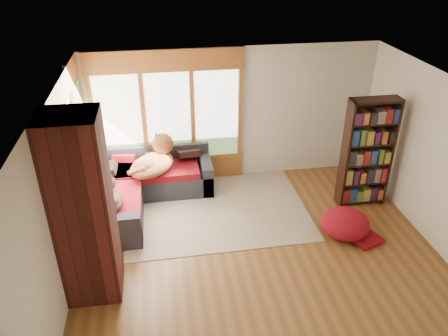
{
  "coord_description": "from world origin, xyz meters",
  "views": [
    {
      "loc": [
        -1.36,
        -5.12,
        4.43
      ],
      "look_at": [
        -0.38,
        1.1,
        0.95
      ],
      "focal_mm": 35.0,
      "sensor_mm": 36.0,
      "label": 1
    }
  ],
  "objects_px": {
    "pouf": "(345,223)",
    "dog_brindle": "(109,195)",
    "area_rug": "(216,209)",
    "dog_tan": "(155,157)",
    "sectional_sofa": "(132,190)",
    "bookshelf": "(367,153)",
    "brick_chimney": "(84,211)"
  },
  "relations": [
    {
      "from": "pouf",
      "to": "dog_brindle",
      "type": "bearing_deg",
      "value": 170.23
    },
    {
      "from": "area_rug",
      "to": "dog_tan",
      "type": "relative_size",
      "value": 2.81
    },
    {
      "from": "sectional_sofa",
      "to": "area_rug",
      "type": "bearing_deg",
      "value": -17.53
    },
    {
      "from": "area_rug",
      "to": "bookshelf",
      "type": "distance_m",
      "value": 2.81
    },
    {
      "from": "bookshelf",
      "to": "sectional_sofa",
      "type": "bearing_deg",
      "value": 172.23
    },
    {
      "from": "brick_chimney",
      "to": "sectional_sofa",
      "type": "relative_size",
      "value": 1.18
    },
    {
      "from": "area_rug",
      "to": "pouf",
      "type": "relative_size",
      "value": 3.95
    },
    {
      "from": "brick_chimney",
      "to": "bookshelf",
      "type": "relative_size",
      "value": 1.3
    },
    {
      "from": "brick_chimney",
      "to": "pouf",
      "type": "height_order",
      "value": "brick_chimney"
    },
    {
      "from": "pouf",
      "to": "sectional_sofa",
      "type": "bearing_deg",
      "value": 157.32
    },
    {
      "from": "brick_chimney",
      "to": "sectional_sofa",
      "type": "distance_m",
      "value": 2.32
    },
    {
      "from": "pouf",
      "to": "area_rug",
      "type": "bearing_deg",
      "value": 151.76
    },
    {
      "from": "sectional_sofa",
      "to": "dog_brindle",
      "type": "bearing_deg",
      "value": -113.47
    },
    {
      "from": "area_rug",
      "to": "dog_tan",
      "type": "xyz_separation_m",
      "value": [
        -1.02,
        0.6,
        0.81
      ]
    },
    {
      "from": "brick_chimney",
      "to": "dog_tan",
      "type": "relative_size",
      "value": 2.3
    },
    {
      "from": "area_rug",
      "to": "bookshelf",
      "type": "xyz_separation_m",
      "value": [
        2.63,
        -0.18,
        0.99
      ]
    },
    {
      "from": "brick_chimney",
      "to": "dog_brindle",
      "type": "xyz_separation_m",
      "value": [
        0.15,
        1.26,
        -0.57
      ]
    },
    {
      "from": "brick_chimney",
      "to": "pouf",
      "type": "distance_m",
      "value": 4.07
    },
    {
      "from": "brick_chimney",
      "to": "pouf",
      "type": "bearing_deg",
      "value": 9.0
    },
    {
      "from": "brick_chimney",
      "to": "dog_brindle",
      "type": "bearing_deg",
      "value": 83.14
    },
    {
      "from": "dog_tan",
      "to": "dog_brindle",
      "type": "bearing_deg",
      "value": -177.02
    },
    {
      "from": "sectional_sofa",
      "to": "dog_tan",
      "type": "bearing_deg",
      "value": 23.32
    },
    {
      "from": "sectional_sofa",
      "to": "dog_tan",
      "type": "height_order",
      "value": "dog_tan"
    },
    {
      "from": "pouf",
      "to": "dog_tan",
      "type": "xyz_separation_m",
      "value": [
        -2.98,
        1.66,
        0.59
      ]
    },
    {
      "from": "area_rug",
      "to": "bookshelf",
      "type": "height_order",
      "value": "bookshelf"
    },
    {
      "from": "brick_chimney",
      "to": "sectional_sofa",
      "type": "bearing_deg",
      "value": 77.71
    },
    {
      "from": "brick_chimney",
      "to": "area_rug",
      "type": "bearing_deg",
      "value": 41.1
    },
    {
      "from": "area_rug",
      "to": "dog_tan",
      "type": "bearing_deg",
      "value": 149.52
    },
    {
      "from": "sectional_sofa",
      "to": "area_rug",
      "type": "xyz_separation_m",
      "value": [
        1.47,
        -0.38,
        -0.3
      ]
    },
    {
      "from": "sectional_sofa",
      "to": "pouf",
      "type": "relative_size",
      "value": 2.74
    },
    {
      "from": "brick_chimney",
      "to": "pouf",
      "type": "xyz_separation_m",
      "value": [
        3.88,
        0.61,
        -1.07
      ]
    },
    {
      "from": "pouf",
      "to": "dog_tan",
      "type": "relative_size",
      "value": 0.71
    }
  ]
}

